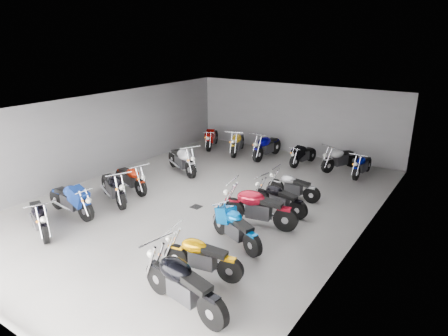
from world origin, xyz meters
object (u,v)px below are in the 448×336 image
Objects in this scene: motorcycle_back_a at (212,138)px; motorcycle_left_b at (71,199)px; motorcycle_right_d at (258,208)px; motorcycle_back_e at (340,158)px; motorcycle_left_d at (131,178)px; motorcycle_right_a at (183,285)px; motorcycle_back_b at (238,143)px; motorcycle_left_a at (39,217)px; motorcycle_left_c at (113,187)px; motorcycle_right_e at (279,198)px; motorcycle_right_f at (293,186)px; motorcycle_back_f at (362,165)px; motorcycle_right_b at (201,256)px; motorcycle_back_c at (267,146)px; drain_grate at (196,207)px; motorcycle_back_d at (303,155)px; motorcycle_left_f at (182,160)px; motorcycle_right_c at (235,227)px.

motorcycle_left_b is at bearing 72.76° from motorcycle_back_a.
motorcycle_back_e is (0.34, 6.26, -0.07)m from motorcycle_right_d.
motorcycle_right_a is (5.67, -3.95, 0.08)m from motorcycle_left_d.
motorcycle_left_a is at bearing 68.27° from motorcycle_back_b.
motorcycle_left_c is 5.47m from motorcycle_right_e.
motorcycle_right_d is at bearing 119.97° from motorcycle_left_b.
motorcycle_right_d is 1.16m from motorcycle_right_e.
motorcycle_back_f is at bearing -21.92° from motorcycle_right_f.
motorcycle_right_e is 7.83m from motorcycle_back_a.
motorcycle_back_b is (-4.43, 3.52, 0.07)m from motorcycle_right_f.
motorcycle_right_b is at bearing 179.35° from motorcycle_right_f.
motorcycle_back_f is at bearing -178.02° from motorcycle_back_c.
motorcycle_back_b is (0.43, 9.77, 0.02)m from motorcycle_left_a.
motorcycle_left_c reaches higher than motorcycle_right_e.
drain_grate is at bearing 91.30° from motorcycle_back_e.
motorcycle_back_d is at bearing 156.99° from motorcycle_back_a.
motorcycle_left_f reaches higher than motorcycle_right_b.
motorcycle_back_d is at bearing 79.74° from drain_grate.
motorcycle_left_c is at bearing -156.83° from motorcycle_left_a.
motorcycle_back_a is (-0.91, 6.23, 0.01)m from motorcycle_left_d.
drain_grate is 0.15× the size of motorcycle_left_c.
drain_grate is at bearing 89.75° from motorcycle_back_d.
motorcycle_back_c is at bearing 156.95° from motorcycle_back_a.
motorcycle_back_b reaches higher than motorcycle_right_c.
motorcycle_back_e is at bearing 10.22° from motorcycle_right_a.
motorcycle_right_c is (-0.12, 1.65, 0.01)m from motorcycle_right_b.
motorcycle_back_a is (-1.14, 9.89, -0.01)m from motorcycle_left_a.
motorcycle_left_c is 1.07× the size of motorcycle_back_a.
motorcycle_left_d is at bearing 73.25° from motorcycle_back_c.
motorcycle_left_d is at bearing 68.11° from motorcycle_back_d.
motorcycle_back_b is (-4.47, 7.22, 0.03)m from motorcycle_right_c.
motorcycle_back_f reaches higher than drain_grate.
motorcycle_back_c is at bearing 39.34° from motorcycle_right_e.
motorcycle_right_a is 4.16m from motorcycle_right_d.
motorcycle_right_b is 0.89× the size of motorcycle_back_c.
motorcycle_back_b reaches higher than motorcycle_back_f.
motorcycle_back_a reaches higher than motorcycle_back_e.
motorcycle_left_f is at bearing 53.60° from motorcycle_right_d.
motorcycle_right_e reaches higher than motorcycle_back_f.
motorcycle_back_a reaches higher than drain_grate.
motorcycle_back_d is (-1.31, 4.91, -0.03)m from motorcycle_right_e.
motorcycle_right_e is at bearing 25.15° from drain_grate.
motorcycle_right_c is at bearing -29.22° from drain_grate.
motorcycle_left_c is (0.02, 2.66, 0.03)m from motorcycle_left_a.
motorcycle_right_d is 6.18m from motorcycle_back_d.
motorcycle_left_a is 5.52m from motorcycle_right_c.
motorcycle_left_c reaches higher than motorcycle_back_b.
motorcycle_back_f reaches higher than motorcycle_back_d.
motorcycle_left_a reaches higher than motorcycle_right_e.
drain_grate is 0.16× the size of motorcycle_right_b.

